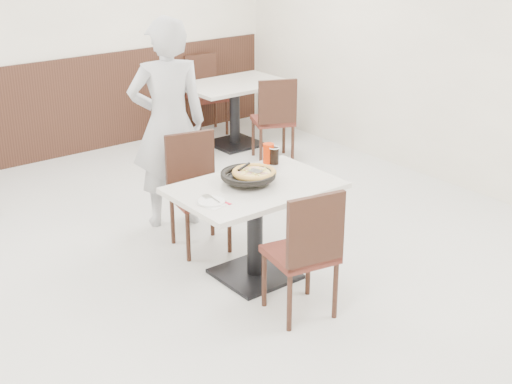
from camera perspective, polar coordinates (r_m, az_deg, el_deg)
floor at (r=5.50m, az=-2.35°, el=-6.98°), size 7.00×7.00×0.00m
wall_back at (r=8.03m, az=-17.56°, el=11.98°), size 6.00×0.04×2.80m
wall_right at (r=7.09m, az=17.93°, el=10.72°), size 0.04×7.00×2.80m
wainscot_back at (r=8.19m, az=-16.83°, el=6.12°), size 5.90×0.03×1.10m
main_table at (r=5.37m, az=-0.09°, el=-3.19°), size 1.27×0.91×0.75m
chair_near at (r=4.87m, az=3.55°, el=-4.72°), size 0.49×0.49×0.95m
chair_far at (r=5.80m, az=-4.53°, el=-0.22°), size 0.50×0.50×0.95m
trivet at (r=5.26m, az=0.01°, el=0.93°), size 0.15×0.15×0.04m
pizza_pan at (r=5.24m, az=-0.63°, el=1.11°), size 0.36×0.36×0.01m
pizza at (r=5.26m, az=-0.14°, el=1.40°), size 0.31×0.31×0.02m
pizza_server at (r=5.24m, az=-0.02°, el=1.71°), size 0.10×0.11×0.00m
napkin at (r=4.90m, az=-3.43°, el=-0.99°), size 0.18×0.18×0.00m
side_plate at (r=4.92m, az=-3.59°, el=-0.76°), size 0.21×0.21×0.01m
fork at (r=4.94m, az=-3.33°, el=-0.58°), size 0.03×0.14×0.00m
cola_glass at (r=5.64m, az=1.45°, el=2.89°), size 0.08×0.08×0.13m
red_cup at (r=5.66m, az=1.01°, el=3.11°), size 0.10×0.10×0.16m
diner_person at (r=6.17m, az=-7.03°, el=5.42°), size 0.78×0.65×1.84m
bg_table_right at (r=8.42m, az=-1.72°, el=6.24°), size 1.22×0.84×0.75m
bg_chair_right_near at (r=7.89m, az=1.36°, el=5.91°), size 0.56×0.56×0.95m
bg_chair_right_far at (r=8.88m, az=-3.92°, el=7.71°), size 0.49×0.49×0.95m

